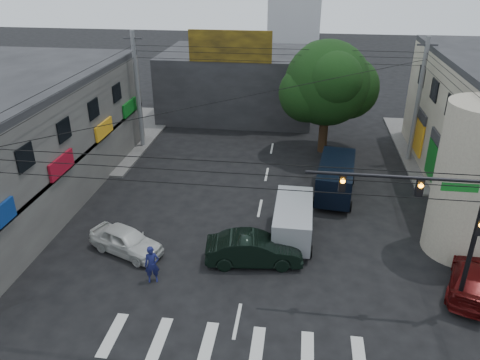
% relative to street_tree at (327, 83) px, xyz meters
% --- Properties ---
extents(ground, '(160.00, 160.00, 0.00)m').
position_rel_street_tree_xyz_m(ground, '(-4.00, -17.00, -5.47)').
color(ground, black).
rests_on(ground, ground).
extents(sidewalk_far_left, '(16.00, 16.00, 0.15)m').
position_rel_street_tree_xyz_m(sidewalk_far_left, '(-22.00, 1.00, -5.40)').
color(sidewalk_far_left, '#514F4C').
rests_on(sidewalk_far_left, ground).
extents(corner_column, '(4.00, 4.00, 8.00)m').
position_rel_street_tree_xyz_m(corner_column, '(7.00, -13.00, -1.47)').
color(corner_column, gray).
rests_on(corner_column, ground).
extents(building_far, '(14.00, 10.00, 6.00)m').
position_rel_street_tree_xyz_m(building_far, '(-8.00, 9.00, -2.47)').
color(building_far, '#232326').
rests_on(building_far, ground).
extents(billboard, '(7.00, 0.30, 2.60)m').
position_rel_street_tree_xyz_m(billboard, '(-8.00, 4.10, 1.83)').
color(billboard, olive).
rests_on(billboard, building_far).
extents(street_tree, '(6.40, 6.40, 8.70)m').
position_rel_street_tree_xyz_m(street_tree, '(0.00, 0.00, 0.00)').
color(street_tree, black).
rests_on(street_tree, ground).
extents(traffic_gantry, '(7.10, 0.35, 7.20)m').
position_rel_street_tree_xyz_m(traffic_gantry, '(3.82, -18.00, -0.64)').
color(traffic_gantry, black).
rests_on(traffic_gantry, ground).
extents(utility_pole_far_left, '(0.32, 0.32, 9.20)m').
position_rel_street_tree_xyz_m(utility_pole_far_left, '(-14.50, -1.00, -0.87)').
color(utility_pole_far_left, '#59595B').
rests_on(utility_pole_far_left, ground).
extents(utility_pole_far_right, '(0.32, 0.32, 9.20)m').
position_rel_street_tree_xyz_m(utility_pole_far_right, '(6.50, -1.00, -0.87)').
color(utility_pole_far_right, '#59595B').
rests_on(utility_pole_far_right, ground).
extents(dark_sedan, '(2.87, 5.26, 1.60)m').
position_rel_street_tree_xyz_m(dark_sedan, '(-3.76, -15.69, -4.67)').
color(dark_sedan, black).
rests_on(dark_sedan, ground).
extents(white_compact, '(4.65, 5.35, 1.41)m').
position_rel_street_tree_xyz_m(white_compact, '(-10.50, -15.64, -4.77)').
color(white_compact, silver).
rests_on(white_compact, ground).
extents(maroon_sedan, '(5.18, 6.16, 1.41)m').
position_rel_street_tree_xyz_m(maroon_sedan, '(6.50, -16.53, -4.77)').
color(maroon_sedan, '#490A0A').
rests_on(maroon_sedan, ground).
extents(silver_minivan, '(4.80, 2.10, 2.05)m').
position_rel_street_tree_xyz_m(silver_minivan, '(-1.90, -13.13, -4.45)').
color(silver_minivan, '#9B9DA2').
rests_on(silver_minivan, ground).
extents(navy_van, '(6.11, 3.42, 2.25)m').
position_rel_street_tree_xyz_m(navy_van, '(0.64, -7.52, -4.35)').
color(navy_van, black).
rests_on(navy_van, ground).
extents(traffic_officer, '(0.96, 0.86, 1.91)m').
position_rel_street_tree_xyz_m(traffic_officer, '(-8.38, -17.84, -4.52)').
color(traffic_officer, '#15194B').
rests_on(traffic_officer, ground).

